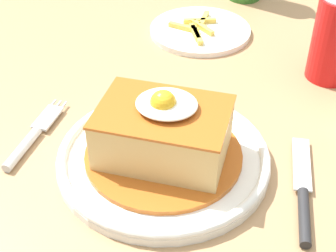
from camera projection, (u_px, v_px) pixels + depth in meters
The scene contains 7 objects.
dining_table at pixel (218, 157), 0.74m from camera, with size 1.34×1.10×0.77m.
main_plate at pixel (164, 157), 0.58m from camera, with size 0.25×0.25×0.02m.
sandwich_meal at pixel (163, 134), 0.56m from camera, with size 0.18×0.18×0.09m.
fork at pixel (31, 138), 0.61m from camera, with size 0.02×0.14×0.01m.
knife at pixel (303, 200), 0.53m from camera, with size 0.03×0.17×0.01m.
soda_can at pixel (336, 39), 0.70m from camera, with size 0.07×0.07×0.12m.
side_plate_fries at pixel (200, 30), 0.84m from camera, with size 0.17×0.17×0.02m.
Camera 1 is at (0.07, -0.55, 1.17)m, focal length 53.08 mm.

